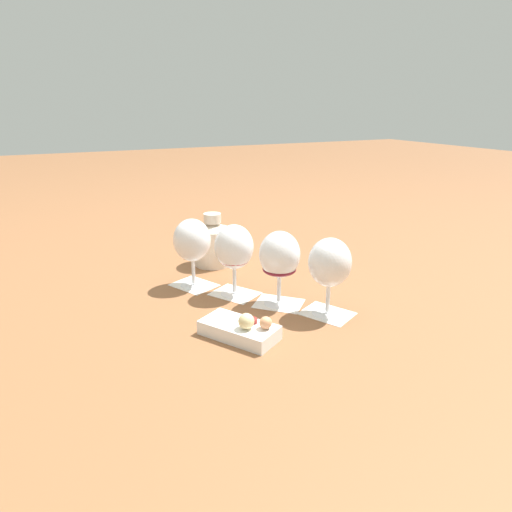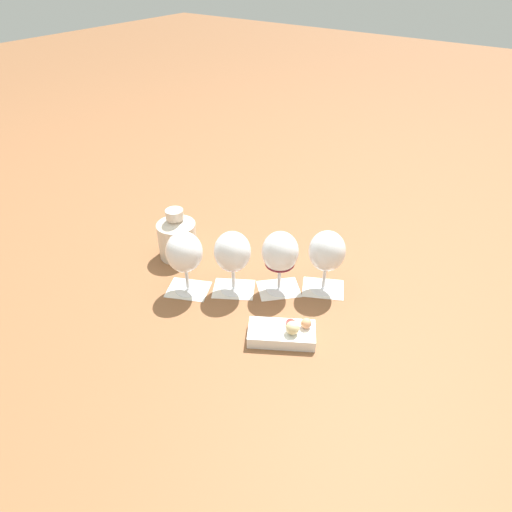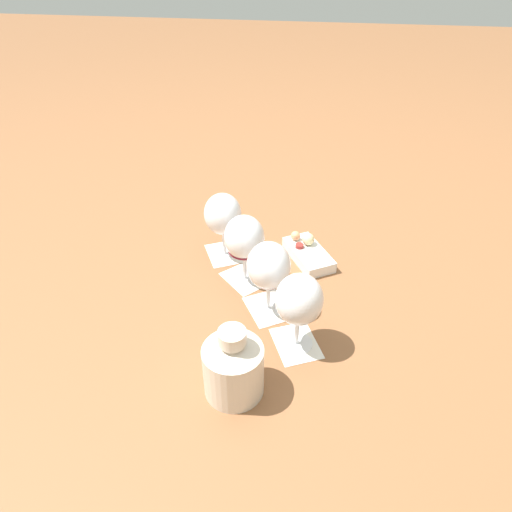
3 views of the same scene
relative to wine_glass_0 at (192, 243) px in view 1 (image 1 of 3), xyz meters
The scene contains 11 objects.
ground_plane 0.22m from the wine_glass_0, 53.47° to the right, with size 8.00×8.00×0.00m, color brown.
tasting_card_0 0.12m from the wine_glass_0, behind, with size 0.13×0.14×0.00m.
tasting_card_1 0.18m from the wine_glass_0, 53.48° to the right, with size 0.14×0.15×0.00m.
tasting_card_2 0.28m from the wine_glass_0, 53.92° to the right, with size 0.15×0.15×0.00m.
tasting_card_3 0.40m from the wine_glass_0, 53.62° to the right, with size 0.13×0.14×0.00m.
wine_glass_0 is the anchor object (origin of this frame).
wine_glass_1 0.13m from the wine_glass_0, 53.48° to the right, with size 0.10×0.10×0.18m.
wine_glass_2 0.26m from the wine_glass_0, 53.92° to the right, with size 0.10×0.10×0.18m.
wine_glass_3 0.38m from the wine_glass_0, 53.62° to the right, with size 0.10×0.10×0.18m.
ceramic_vase 0.19m from the wine_glass_0, 50.46° to the left, with size 0.12×0.12×0.16m.
snack_dish 0.34m from the wine_glass_0, 90.70° to the right, with size 0.16×0.18×0.06m.
Camera 1 is at (-0.47, -0.97, 0.48)m, focal length 32.00 mm.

